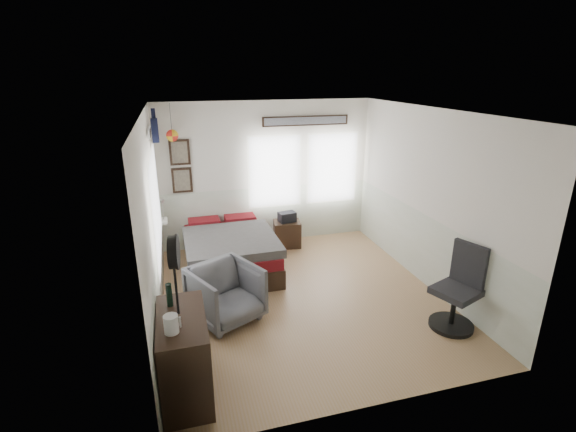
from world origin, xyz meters
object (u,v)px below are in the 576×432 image
object	(u,v)px
bed	(230,251)
dresser	(184,355)
armchair	(226,294)
task_chair	(458,294)
nightstand	(287,234)

from	to	relation	value
bed	dresser	distance (m)	2.90
armchair	task_chair	world-z (taller)	task_chair
bed	task_chair	xyz separation A→B (m)	(2.61, -2.49, 0.15)
dresser	armchair	bearing A→B (deg)	64.89
dresser	task_chair	world-z (taller)	task_chair
bed	armchair	distance (m)	1.55
nightstand	task_chair	world-z (taller)	task_chair
nightstand	task_chair	xyz separation A→B (m)	(1.42, -3.15, 0.21)
task_chair	bed	bearing A→B (deg)	115.59
armchair	task_chair	bearing A→B (deg)	-44.65
bed	nightstand	world-z (taller)	bed
dresser	armchair	world-z (taller)	dresser
nightstand	task_chair	size ratio (longest dim) A/B	0.44
task_chair	nightstand	bearing A→B (deg)	93.48
task_chair	armchair	bearing A→B (deg)	140.64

